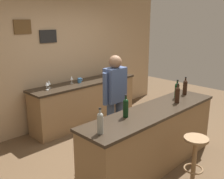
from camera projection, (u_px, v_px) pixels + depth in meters
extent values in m
plane|color=brown|center=(131.00, 157.00, 4.20)|extent=(10.00, 10.00, 0.00)
cube|color=tan|center=(57.00, 58.00, 5.21)|extent=(6.00, 0.06, 2.80)
cube|color=brown|center=(23.00, 27.00, 4.54)|extent=(0.32, 0.02, 0.25)
cube|color=black|center=(48.00, 36.00, 4.93)|extent=(0.36, 0.02, 0.24)
cube|color=olive|center=(152.00, 140.00, 3.81)|extent=(2.42, 0.57, 0.88)
cube|color=#2D2319|center=(154.00, 111.00, 3.68)|extent=(2.47, 0.60, 0.04)
cube|color=olive|center=(86.00, 103.00, 5.48)|extent=(2.40, 0.53, 0.86)
cube|color=#2D2319|center=(85.00, 83.00, 5.36)|extent=(2.45, 0.56, 0.04)
cylinder|color=#384766|center=(119.00, 124.00, 4.42)|extent=(0.13, 0.13, 0.86)
cylinder|color=#384766|center=(111.00, 127.00, 4.29)|extent=(0.13, 0.13, 0.86)
cube|color=#3F517A|center=(115.00, 85.00, 4.16)|extent=(0.36, 0.20, 0.56)
sphere|color=brown|center=(115.00, 62.00, 4.06)|extent=(0.21, 0.21, 0.21)
cylinder|color=#3F517A|center=(124.00, 84.00, 4.32)|extent=(0.08, 0.08, 0.52)
cylinder|color=#3F517A|center=(105.00, 89.00, 4.02)|extent=(0.08, 0.08, 0.52)
cylinder|color=olive|center=(194.00, 162.00, 3.45)|extent=(0.06, 0.06, 0.65)
torus|color=olive|center=(193.00, 169.00, 3.48)|extent=(0.26, 0.26, 0.02)
cylinder|color=olive|center=(196.00, 139.00, 3.36)|extent=(0.32, 0.32, 0.03)
cylinder|color=#999E99|center=(100.00, 125.00, 2.90)|extent=(0.07, 0.07, 0.20)
sphere|color=#999E99|center=(100.00, 116.00, 2.87)|extent=(0.07, 0.07, 0.07)
cylinder|color=#999E99|center=(100.00, 113.00, 2.86)|extent=(0.03, 0.03, 0.09)
cylinder|color=black|center=(100.00, 109.00, 2.85)|extent=(0.03, 0.03, 0.02)
cylinder|color=black|center=(126.00, 110.00, 3.39)|extent=(0.07, 0.07, 0.20)
sphere|color=black|center=(126.00, 102.00, 3.36)|extent=(0.07, 0.07, 0.07)
cylinder|color=black|center=(126.00, 99.00, 3.35)|extent=(0.03, 0.03, 0.09)
cylinder|color=black|center=(126.00, 95.00, 3.33)|extent=(0.03, 0.03, 0.02)
cylinder|color=black|center=(177.00, 97.00, 3.95)|extent=(0.07, 0.07, 0.20)
sphere|color=black|center=(178.00, 89.00, 3.92)|extent=(0.07, 0.07, 0.07)
cylinder|color=black|center=(178.00, 87.00, 3.91)|extent=(0.03, 0.03, 0.09)
cylinder|color=black|center=(178.00, 84.00, 3.90)|extent=(0.03, 0.03, 0.02)
cylinder|color=black|center=(177.00, 92.00, 4.19)|extent=(0.07, 0.07, 0.20)
sphere|color=black|center=(177.00, 85.00, 4.16)|extent=(0.07, 0.07, 0.07)
cylinder|color=black|center=(177.00, 83.00, 4.15)|extent=(0.03, 0.03, 0.09)
cylinder|color=black|center=(178.00, 80.00, 4.14)|extent=(0.03, 0.03, 0.02)
cylinder|color=black|center=(185.00, 89.00, 4.38)|extent=(0.07, 0.07, 0.20)
sphere|color=black|center=(185.00, 82.00, 4.35)|extent=(0.07, 0.07, 0.07)
cylinder|color=black|center=(186.00, 80.00, 4.35)|extent=(0.03, 0.03, 0.09)
cylinder|color=black|center=(186.00, 77.00, 4.33)|extent=(0.03, 0.03, 0.02)
cylinder|color=silver|center=(47.00, 90.00, 4.76)|extent=(0.06, 0.06, 0.00)
cylinder|color=silver|center=(47.00, 88.00, 4.75)|extent=(0.01, 0.01, 0.07)
cone|color=silver|center=(47.00, 84.00, 4.73)|extent=(0.07, 0.07, 0.08)
cylinder|color=silver|center=(49.00, 88.00, 4.87)|extent=(0.06, 0.06, 0.00)
cylinder|color=silver|center=(49.00, 86.00, 4.86)|extent=(0.01, 0.01, 0.07)
cone|color=silver|center=(49.00, 82.00, 4.84)|extent=(0.07, 0.07, 0.08)
cylinder|color=silver|center=(72.00, 83.00, 5.23)|extent=(0.06, 0.06, 0.00)
cylinder|color=silver|center=(72.00, 81.00, 5.22)|extent=(0.01, 0.01, 0.07)
cone|color=silver|center=(72.00, 78.00, 5.20)|extent=(0.07, 0.07, 0.08)
cylinder|color=silver|center=(113.00, 75.00, 5.95)|extent=(0.06, 0.06, 0.00)
cylinder|color=silver|center=(113.00, 74.00, 5.93)|extent=(0.01, 0.01, 0.07)
cone|color=silver|center=(113.00, 70.00, 5.91)|extent=(0.07, 0.07, 0.08)
cylinder|color=#336699|center=(79.00, 80.00, 5.28)|extent=(0.08, 0.08, 0.09)
torus|color=#336699|center=(82.00, 80.00, 5.32)|extent=(0.06, 0.01, 0.06)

